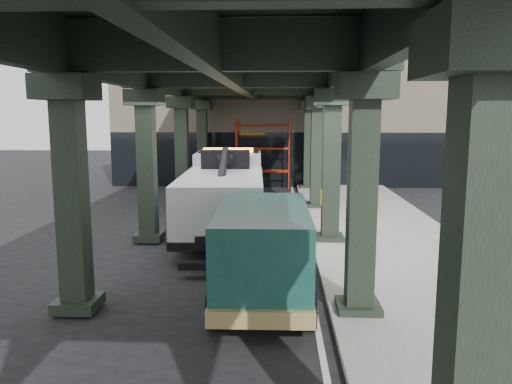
# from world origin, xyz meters

# --- Properties ---
(ground) EXTENTS (90.00, 90.00, 0.00)m
(ground) POSITION_xyz_m (0.00, 0.00, 0.00)
(ground) COLOR black
(ground) RESTS_ON ground
(sidewalk) EXTENTS (5.00, 40.00, 0.15)m
(sidewalk) POSITION_xyz_m (4.50, 2.00, 0.07)
(sidewalk) COLOR gray
(sidewalk) RESTS_ON ground
(lane_stripe) EXTENTS (0.12, 38.00, 0.01)m
(lane_stripe) POSITION_xyz_m (1.70, 2.00, 0.01)
(lane_stripe) COLOR silver
(lane_stripe) RESTS_ON ground
(viaduct) EXTENTS (7.40, 32.00, 6.40)m
(viaduct) POSITION_xyz_m (-0.40, 2.00, 5.46)
(viaduct) COLOR black
(viaduct) RESTS_ON ground
(building) EXTENTS (22.00, 10.00, 8.00)m
(building) POSITION_xyz_m (2.00, 20.00, 4.00)
(building) COLOR #C6B793
(building) RESTS_ON ground
(scaffolding) EXTENTS (3.08, 0.88, 4.00)m
(scaffolding) POSITION_xyz_m (0.00, 14.64, 2.11)
(scaffolding) COLOR red
(scaffolding) RESTS_ON ground
(tow_truck) EXTENTS (3.10, 9.42, 3.05)m
(tow_truck) POSITION_xyz_m (-1.02, 3.78, 1.49)
(tow_truck) COLOR black
(tow_truck) RESTS_ON ground
(towed_van) EXTENTS (2.23, 5.42, 2.19)m
(towed_van) POSITION_xyz_m (0.57, -2.99, 1.18)
(towed_van) COLOR #103C35
(towed_van) RESTS_ON ground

